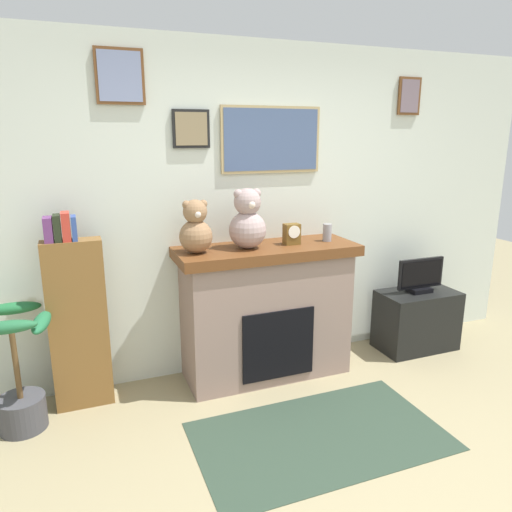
# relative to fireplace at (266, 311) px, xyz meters

# --- Properties ---
(back_wall) EXTENTS (5.20, 0.15, 2.60)m
(back_wall) POSITION_rel_fireplace_xyz_m (0.04, 0.31, 0.76)
(back_wall) COLOR silver
(back_wall) RESTS_ON ground_plane
(fireplace) EXTENTS (1.41, 0.55, 1.07)m
(fireplace) POSITION_rel_fireplace_xyz_m (0.00, 0.00, 0.00)
(fireplace) COLOR gray
(fireplace) RESTS_ON ground_plane
(bookshelf) EXTENTS (0.39, 0.16, 1.41)m
(bookshelf) POSITION_rel_fireplace_xyz_m (-1.40, 0.05, 0.10)
(bookshelf) COLOR brown
(bookshelf) RESTS_ON ground_plane
(potted_plant) EXTENTS (0.52, 0.51, 0.84)m
(potted_plant) POSITION_rel_fireplace_xyz_m (-1.80, -0.12, -0.19)
(potted_plant) COLOR #3F3F44
(potted_plant) RESTS_ON ground_plane
(tv_stand) EXTENTS (0.70, 0.40, 0.54)m
(tv_stand) POSITION_rel_fireplace_xyz_m (1.46, -0.05, -0.27)
(tv_stand) COLOR black
(tv_stand) RESTS_ON ground_plane
(television) EXTENTS (0.46, 0.14, 0.31)m
(television) POSITION_rel_fireplace_xyz_m (1.46, -0.05, 0.14)
(television) COLOR black
(television) RESTS_ON tv_stand
(area_rug) EXTENTS (1.61, 0.92, 0.01)m
(area_rug) POSITION_rel_fireplace_xyz_m (-0.00, -0.92, -0.54)
(area_rug) COLOR #2A3C2E
(area_rug) RESTS_ON ground_plane
(candle_jar) EXTENTS (0.07, 0.07, 0.14)m
(candle_jar) POSITION_rel_fireplace_xyz_m (0.52, -0.02, 0.60)
(candle_jar) COLOR gray
(candle_jar) RESTS_ON fireplace
(mantel_clock) EXTENTS (0.12, 0.09, 0.16)m
(mantel_clock) POSITION_rel_fireplace_xyz_m (0.20, -0.02, 0.61)
(mantel_clock) COLOR brown
(mantel_clock) RESTS_ON fireplace
(teddy_bear_tan) EXTENTS (0.24, 0.24, 0.39)m
(teddy_bear_tan) POSITION_rel_fireplace_xyz_m (-0.56, -0.02, 0.70)
(teddy_bear_tan) COLOR #8F6A48
(teddy_bear_tan) RESTS_ON fireplace
(teddy_bear_grey) EXTENTS (0.28, 0.28, 0.45)m
(teddy_bear_grey) POSITION_rel_fireplace_xyz_m (-0.16, -0.02, 0.73)
(teddy_bear_grey) COLOR #A48C89
(teddy_bear_grey) RESTS_ON fireplace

